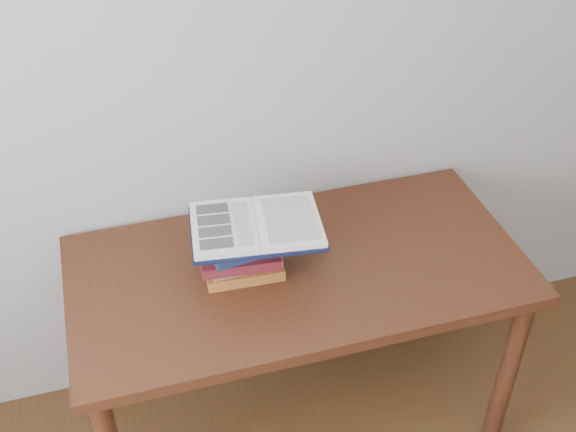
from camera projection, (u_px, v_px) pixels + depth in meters
name	position (u px, v px, depth m)	size (l,w,h in m)	color
desk	(298.00, 289.00, 2.25)	(1.38, 0.69, 0.74)	#492512
book_stack	(241.00, 252.00, 2.12)	(0.25, 0.19, 0.16)	#9B5023
open_book	(256.00, 226.00, 2.07)	(0.41, 0.31, 0.03)	black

